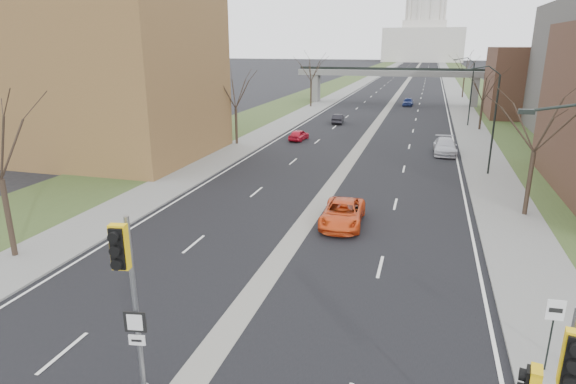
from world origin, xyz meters
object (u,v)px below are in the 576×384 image
at_px(car_right_near, 343,213).
at_px(car_right_far, 408,102).
at_px(signal_pole_median, 127,279).
at_px(car_left_far, 338,119).
at_px(speed_limit_sign, 553,322).
at_px(car_left_near, 299,135).
at_px(car_right_mid, 445,146).

height_order(car_right_near, car_right_far, car_right_near).
distance_m(signal_pole_median, car_left_far, 54.97).
bearing_deg(signal_pole_median, car_right_near, 68.43).
height_order(signal_pole_median, speed_limit_sign, signal_pole_median).
bearing_deg(car_left_near, car_right_mid, 175.69).
distance_m(car_right_near, car_right_far, 61.27).
xyz_separation_m(car_left_far, car_right_near, (7.37, -38.21, 0.07)).
relative_size(signal_pole_median, car_left_near, 1.62).
xyz_separation_m(car_right_mid, car_right_far, (-5.43, 39.11, -0.05)).
xyz_separation_m(car_right_near, car_right_mid, (6.30, 22.15, 0.05)).
distance_m(signal_pole_median, car_right_near, 17.17).
relative_size(speed_limit_sign, car_right_near, 0.51).
relative_size(car_right_near, car_right_mid, 0.98).
bearing_deg(car_right_mid, speed_limit_sign, -87.08).
bearing_deg(car_right_mid, car_right_far, 96.59).
distance_m(speed_limit_sign, car_left_near, 40.94).
distance_m(speed_limit_sign, car_right_near, 14.67).
bearing_deg(car_right_near, car_left_near, 107.88).
bearing_deg(signal_pole_median, speed_limit_sign, 11.50).
distance_m(signal_pole_median, car_left_near, 42.06).
xyz_separation_m(car_left_near, car_left_far, (2.03, 13.24, 0.03)).
relative_size(speed_limit_sign, car_left_far, 0.67).
bearing_deg(car_left_far, car_left_near, 76.98).
bearing_deg(signal_pole_median, car_right_far, 76.70).
bearing_deg(car_left_near, car_left_far, -92.84).
xyz_separation_m(car_left_near, car_right_near, (9.39, -24.97, 0.10)).
relative_size(car_left_far, car_right_near, 0.76).
distance_m(car_left_far, car_right_far, 24.48).
xyz_separation_m(signal_pole_median, car_left_far, (-4.06, 54.72, -3.42)).
relative_size(speed_limit_sign, car_right_mid, 0.49).
height_order(car_left_near, car_right_far, car_right_far).
bearing_deg(car_right_mid, car_left_near, 168.52).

